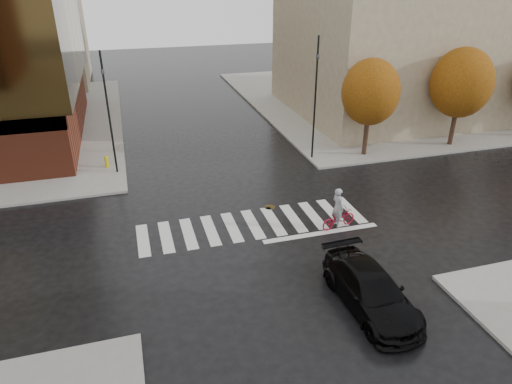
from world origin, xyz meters
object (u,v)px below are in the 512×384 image
at_px(traffic_light_ne, 316,90).
at_px(fire_hydrant, 107,161).
at_px(traffic_light_nw, 108,106).
at_px(cyclist, 338,214).
at_px(sedan, 371,290).

relative_size(traffic_light_ne, fire_hydrant, 10.49).
bearing_deg(fire_hydrant, traffic_light_ne, -9.04).
bearing_deg(traffic_light_nw, fire_hydrant, -147.48).
bearing_deg(cyclist, fire_hydrant, 33.56).
height_order(sedan, cyclist, cyclist).
bearing_deg(traffic_light_ne, sedan, 64.35).
distance_m(sedan, cyclist, 5.97).
bearing_deg(traffic_light_ne, fire_hydrant, -20.48).
height_order(cyclist, fire_hydrant, cyclist).
distance_m(cyclist, traffic_light_ne, 10.00).
relative_size(sedan, cyclist, 2.39).
bearing_deg(sedan, traffic_light_nw, 118.09).
bearing_deg(fire_hydrant, sedan, -59.97).
xyz_separation_m(cyclist, traffic_light_ne, (2.30, 8.86, 4.01)).
height_order(sedan, fire_hydrant, sedan).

